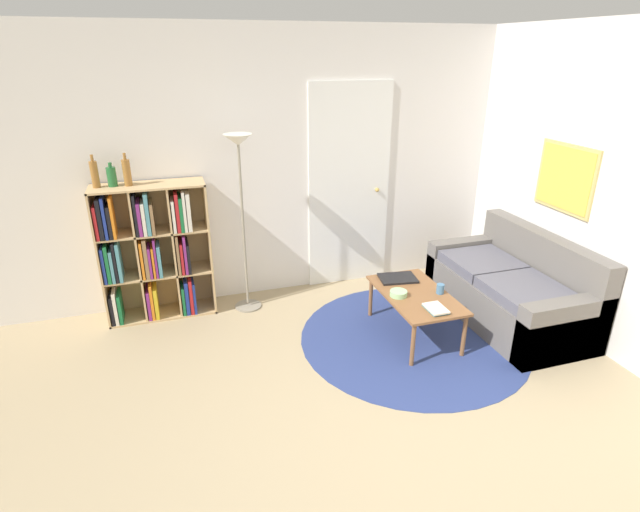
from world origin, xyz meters
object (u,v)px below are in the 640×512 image
object	(u,v)px
couch	(513,291)
coffee_table	(415,298)
floor_lamp	(240,172)
bowl	(399,293)
bookshelf	(152,251)
cup	(440,289)
bottle_right	(127,172)
bottle_middle	(112,176)
bottle_left	(95,174)
laptop	(398,278)

from	to	relation	value
couch	coffee_table	xyz separation A→B (m)	(-1.02, -0.00, 0.09)
floor_lamp	bowl	bearing A→B (deg)	-39.53
bookshelf	cup	world-z (taller)	bookshelf
bowl	bottle_right	world-z (taller)	bottle_right
floor_lamp	bottle_middle	size ratio (longest dim) A/B	8.20
bookshelf	bottle_left	bearing A→B (deg)	175.85
coffee_table	bottle_middle	bearing A→B (deg)	155.24
floor_lamp	cup	bearing A→B (deg)	-33.75
floor_lamp	couch	distance (m)	2.75
bottle_middle	bottle_right	xyz separation A→B (m)	(0.13, -0.02, 0.03)
couch	coffee_table	distance (m)	1.03
couch	floor_lamp	bearing A→B (deg)	157.82
bookshelf	floor_lamp	world-z (taller)	floor_lamp
bookshelf	laptop	distance (m)	2.28
bottle_left	bottle_middle	bearing A→B (deg)	1.73
cup	bottle_right	size ratio (longest dim) A/B	0.30
floor_lamp	coffee_table	distance (m)	1.91
coffee_table	bottle_left	size ratio (longest dim) A/B	3.35
floor_lamp	couch	size ratio (longest dim) A/B	1.06
laptop	bottle_middle	world-z (taller)	bottle_middle
bottle_right	coffee_table	bearing A→B (deg)	-25.57
coffee_table	laptop	distance (m)	0.32
cup	bottle_left	world-z (taller)	bottle_left
coffee_table	bottle_middle	size ratio (longest dim) A/B	4.57
bookshelf	coffee_table	bearing A→B (deg)	-26.49
cup	bottle_right	bearing A→B (deg)	155.14
coffee_table	laptop	xyz separation A→B (m)	(-0.02, 0.31, 0.05)
bookshelf	couch	bearing A→B (deg)	-18.64
couch	bottle_left	world-z (taller)	bottle_left
bottle_left	bottle_right	bearing A→B (deg)	-3.43
laptop	bottle_left	bearing A→B (deg)	162.54
coffee_table	bowl	size ratio (longest dim) A/B	6.35
bottle_left	bottle_right	xyz separation A→B (m)	(0.26, -0.02, 0.00)
bowl	cup	bearing A→B (deg)	-9.76
cup	couch	bearing A→B (deg)	4.25
couch	laptop	xyz separation A→B (m)	(-1.05, 0.31, 0.14)
couch	bowl	size ratio (longest dim) A/B	10.77
bottle_left	bowl	bearing A→B (deg)	-24.91
couch	coffee_table	size ratio (longest dim) A/B	1.70
cup	bookshelf	bearing A→B (deg)	154.33
bookshelf	bottle_left	distance (m)	0.83
cup	bottle_left	size ratio (longest dim) A/B	0.31
bottle_right	bottle_middle	bearing A→B (deg)	171.35
floor_lamp	bottle_middle	xyz separation A→B (m)	(-1.08, 0.15, 0.00)
bottle_left	bottle_middle	distance (m)	0.13
floor_lamp	bottle_left	world-z (taller)	floor_lamp
couch	cup	world-z (taller)	couch
laptop	bottle_left	xyz separation A→B (m)	(-2.50, 0.79, 0.97)
floor_lamp	laptop	size ratio (longest dim) A/B	4.63
bookshelf	bottle_left	world-z (taller)	bottle_left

